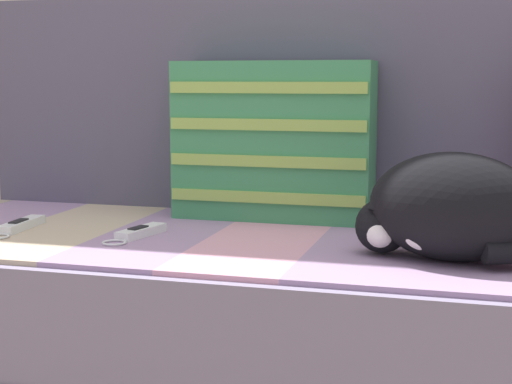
{
  "coord_description": "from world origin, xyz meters",
  "views": [
    {
      "loc": [
        0.31,
        -1.42,
        0.72
      ],
      "look_at": [
        -0.12,
        0.08,
        0.49
      ],
      "focal_mm": 55.0,
      "sensor_mm": 36.0,
      "label": 1
    }
  ],
  "objects_px": {
    "game_remote_near": "(20,225)",
    "game_remote_far": "(139,233)",
    "throw_pillow_striped": "(273,141)",
    "sleeping_cat": "(446,210)",
    "couch": "(320,329)"
  },
  "relations": [
    {
      "from": "sleeping_cat",
      "to": "game_remote_far",
      "type": "distance_m",
      "value": 0.63
    },
    {
      "from": "throw_pillow_striped",
      "to": "game_remote_near",
      "type": "relative_size",
      "value": 2.25
    },
    {
      "from": "throw_pillow_striped",
      "to": "sleeping_cat",
      "type": "bearing_deg",
      "value": -38.84
    },
    {
      "from": "couch",
      "to": "game_remote_near",
      "type": "relative_size",
      "value": 9.29
    },
    {
      "from": "couch",
      "to": "game_remote_near",
      "type": "height_order",
      "value": "game_remote_near"
    },
    {
      "from": "couch",
      "to": "game_remote_far",
      "type": "height_order",
      "value": "game_remote_far"
    },
    {
      "from": "game_remote_far",
      "to": "throw_pillow_striped",
      "type": "bearing_deg",
      "value": 52.73
    },
    {
      "from": "throw_pillow_striped",
      "to": "game_remote_far",
      "type": "height_order",
      "value": "throw_pillow_striped"
    },
    {
      "from": "couch",
      "to": "sleeping_cat",
      "type": "distance_m",
      "value": 0.42
    },
    {
      "from": "game_remote_near",
      "to": "throw_pillow_striped",
      "type": "bearing_deg",
      "value": 29.41
    },
    {
      "from": "game_remote_near",
      "to": "game_remote_far",
      "type": "bearing_deg",
      "value": -0.33
    },
    {
      "from": "game_remote_near",
      "to": "game_remote_far",
      "type": "relative_size",
      "value": 1.1
    },
    {
      "from": "sleeping_cat",
      "to": "game_remote_near",
      "type": "height_order",
      "value": "sleeping_cat"
    },
    {
      "from": "couch",
      "to": "throw_pillow_striped",
      "type": "relative_size",
      "value": 4.14
    },
    {
      "from": "sleeping_cat",
      "to": "game_remote_far",
      "type": "height_order",
      "value": "sleeping_cat"
    }
  ]
}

